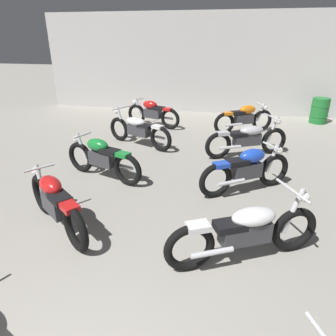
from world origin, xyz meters
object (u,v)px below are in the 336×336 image
Objects in this scene: motorcycle_left_row_3 at (139,129)px; oil_drum at (320,111)px; motorcycle_left_row_4 at (153,113)px; motorcycle_right_row_1 at (246,231)px; motorcycle_left_row_2 at (102,157)px; motorcycle_left_row_1 at (55,202)px; motorcycle_right_row_3 at (248,139)px; motorcycle_right_row_2 at (247,169)px; motorcycle_right_row_4 at (244,118)px.

motorcycle_left_row_3 is 2.38× the size of oil_drum.
motorcycle_right_row_1 reaches higher than motorcycle_left_row_4.
motorcycle_left_row_3 is 1.06× the size of motorcycle_left_row_4.
motorcycle_left_row_2 is at bearing -133.60° from oil_drum.
motorcycle_left_row_3 is at bearing 123.61° from motorcycle_right_row_1.
motorcycle_left_row_3 is (0.11, 2.14, -0.01)m from motorcycle_left_row_2.
motorcycle_left_row_3 reaches higher than motorcycle_left_row_1.
motorcycle_left_row_4 is at bearing 144.56° from motorcycle_right_row_3.
motorcycle_left_row_1 is 0.85× the size of motorcycle_left_row_4.
motorcycle_right_row_1 is (2.74, -4.12, 0.00)m from motorcycle_left_row_3.
motorcycle_right_row_2 is 1.92m from motorcycle_right_row_3.
motorcycle_right_row_3 is (2.90, 3.80, -0.01)m from motorcycle_left_row_1.
motorcycle_left_row_1 is 0.81× the size of motorcycle_left_row_3.
motorcycle_left_row_2 is at bearing -179.50° from motorcycle_right_row_2.
motorcycle_left_row_2 is 2.91m from motorcycle_right_row_2.
oil_drum is (5.37, 7.57, -0.03)m from motorcycle_left_row_1.
oil_drum is (2.59, 7.70, -0.03)m from motorcycle_right_row_1.
motorcycle_left_row_4 is 3.65m from motorcycle_right_row_3.
motorcycle_right_row_3 reaches higher than motorcycle_left_row_1.
motorcycle_right_row_3 is at bearing 52.69° from motorcycle_left_row_1.
motorcycle_left_row_1 is 1.92× the size of oil_drum.
motorcycle_left_row_4 is 1.12× the size of motorcycle_right_row_2.
motorcycle_left_row_4 is 1.08× the size of motorcycle_right_row_4.
motorcycle_left_row_3 is 3.50m from motorcycle_right_row_2.
motorcycle_right_row_2 is (2.91, -4.03, 0.00)m from motorcycle_left_row_4.
motorcycle_right_row_4 is at bearing -145.67° from oil_drum.
motorcycle_left_row_4 is at bearing -163.12° from oil_drum.
motorcycle_right_row_4 is (0.00, 3.96, 0.00)m from motorcycle_right_row_2.
motorcycle_left_row_1 is 0.86× the size of motorcycle_left_row_2.
motorcycle_left_row_2 is at bearing -93.01° from motorcycle_left_row_3.
motorcycle_right_row_3 is 2.34× the size of oil_drum.
motorcycle_right_row_2 is (2.84, 1.89, 0.00)m from motorcycle_left_row_1.
motorcycle_left_row_2 and motorcycle_right_row_4 have the same top height.
motorcycle_left_row_4 is (-0.01, 4.06, 0.00)m from motorcycle_left_row_2.
oil_drum is (2.53, 5.69, -0.03)m from motorcycle_right_row_2.
oil_drum is at bearing 46.40° from motorcycle_left_row_2.
motorcycle_right_row_4 is at bearing 33.42° from motorcycle_left_row_3.
motorcycle_right_row_4 is at bearing 64.06° from motorcycle_left_row_1.
motorcycle_left_row_1 is 4.00m from motorcycle_left_row_3.
motorcycle_left_row_2 and motorcycle_left_row_4 have the same top height.
motorcycle_left_row_3 and motorcycle_right_row_1 have the same top height.
motorcycle_right_row_2 is at bearing 33.57° from motorcycle_left_row_1.
motorcycle_right_row_1 reaches higher than motorcycle_left_row_1.
motorcycle_left_row_4 is 5.69m from oil_drum.
motorcycle_right_row_3 is at bearing -35.44° from motorcycle_left_row_4.
motorcycle_right_row_2 and motorcycle_right_row_4 have the same top height.
motorcycle_left_row_3 is at bearing 86.99° from motorcycle_left_row_2.
motorcycle_right_row_2 is at bearing -37.11° from motorcycle_left_row_3.
motorcycle_left_row_3 is at bearing -86.37° from motorcycle_left_row_4.
motorcycle_left_row_1 is 2.79m from motorcycle_right_row_1.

